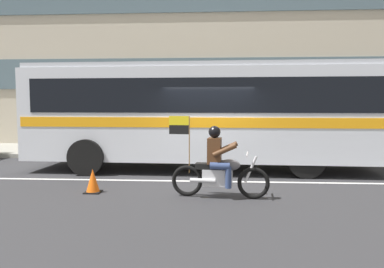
% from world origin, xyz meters
% --- Properties ---
extents(ground_plane, '(60.00, 60.00, 0.00)m').
position_xyz_m(ground_plane, '(0.00, 0.00, 0.00)').
color(ground_plane, '#2B2B2D').
extents(sidewalk_curb, '(28.00, 3.80, 0.15)m').
position_xyz_m(sidewalk_curb, '(0.00, 5.10, 0.07)').
color(sidewalk_curb, gray).
rests_on(sidewalk_curb, ground_plane).
extents(lane_center_stripe, '(26.60, 0.14, 0.01)m').
position_xyz_m(lane_center_stripe, '(0.00, -0.60, 0.00)').
color(lane_center_stripe, silver).
rests_on(lane_center_stripe, ground_plane).
extents(office_building_facade, '(28.00, 0.89, 9.87)m').
position_xyz_m(office_building_facade, '(0.00, 7.39, 4.94)').
color(office_building_facade, '#B2A893').
rests_on(office_building_facade, ground_plane).
extents(transit_bus, '(10.64, 2.94, 3.22)m').
position_xyz_m(transit_bus, '(-0.21, 1.19, 1.88)').
color(transit_bus, silver).
rests_on(transit_bus, ground_plane).
extents(motorcycle_with_rider, '(2.19, 0.66, 1.78)m').
position_xyz_m(motorcycle_with_rider, '(0.28, -2.27, 0.67)').
color(motorcycle_with_rider, black).
rests_on(motorcycle_with_rider, ground_plane).
extents(traffic_cone, '(0.36, 0.36, 0.55)m').
position_xyz_m(traffic_cone, '(-2.60, -2.01, 0.26)').
color(traffic_cone, '#EA590F').
rests_on(traffic_cone, ground_plane).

